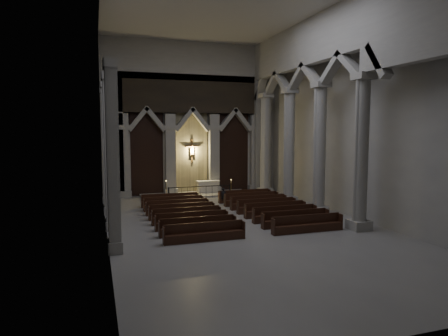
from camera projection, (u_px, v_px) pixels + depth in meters
name	position (u px, v px, depth m)	size (l,w,h in m)	color
room	(243.00, 83.00, 20.71)	(24.00, 24.10, 12.00)	gray
sanctuary_wall	(192.00, 111.00, 31.72)	(14.00, 0.77, 12.00)	#A09D95
right_arcade	(322.00, 85.00, 23.63)	(1.00, 24.00, 12.00)	#A09D95
left_pilasters	(108.00, 152.00, 22.31)	(0.60, 13.00, 8.03)	#A09D95
sanctuary_step	(196.00, 194.00, 31.47)	(8.50, 2.60, 0.15)	#A09D95
altar	(208.00, 186.00, 32.15)	(1.83, 0.73, 0.93)	beige
altar_rail	(200.00, 190.00, 30.08)	(4.86, 0.09, 0.95)	black
candle_stand_left	(166.00, 194.00, 29.52)	(0.24, 0.24, 1.43)	#B69138
candle_stand_right	(231.00, 192.00, 31.00)	(0.22, 0.22, 1.31)	#B69138
pews	(229.00, 213.00, 23.64)	(9.28, 9.35, 0.87)	black
worshipper	(224.00, 196.00, 27.97)	(0.41, 0.27, 1.11)	black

